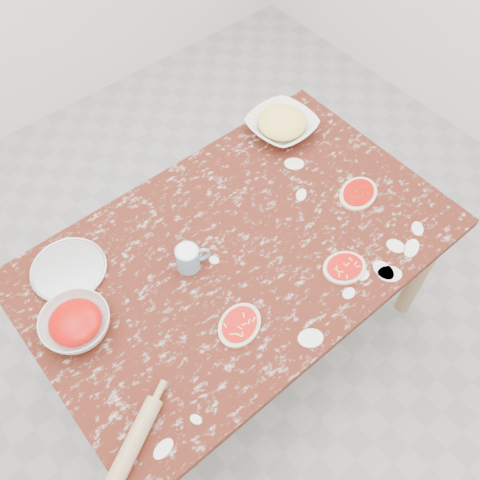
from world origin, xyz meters
name	(u,v)px	position (x,y,z in m)	size (l,w,h in m)	color
ground	(240,331)	(0.00, 0.00, 0.00)	(4.00, 4.00, 0.00)	gray
worktable	(240,259)	(0.00, 0.00, 0.67)	(1.60, 1.00, 0.75)	#40150D
pizza_tray	(69,270)	(-0.54, 0.32, 0.76)	(0.27, 0.27, 0.01)	#B2B2B7
sauce_bowl	(76,324)	(-0.63, 0.10, 0.79)	(0.24, 0.24, 0.07)	white
cheese_bowl	(282,126)	(0.53, 0.36, 0.78)	(0.28, 0.28, 0.07)	white
flour_mug	(189,258)	(-0.19, 0.06, 0.80)	(0.13, 0.09, 0.10)	#6C9BB7
pizza_left	(240,325)	(-0.21, -0.25, 0.76)	(0.21, 0.19, 0.02)	beige
pizza_mid	(344,268)	(0.23, -0.32, 0.76)	(0.19, 0.18, 0.02)	beige
pizza_right	(358,193)	(0.53, -0.11, 0.76)	(0.21, 0.18, 0.02)	beige
rolling_pin	(134,442)	(-0.70, -0.34, 0.78)	(0.05, 0.05, 0.27)	tan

